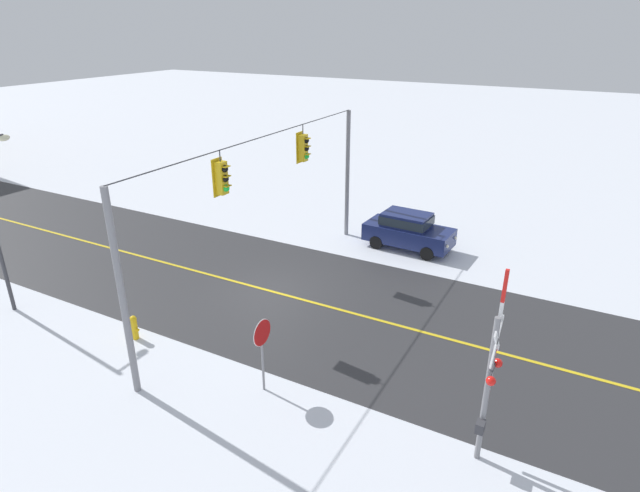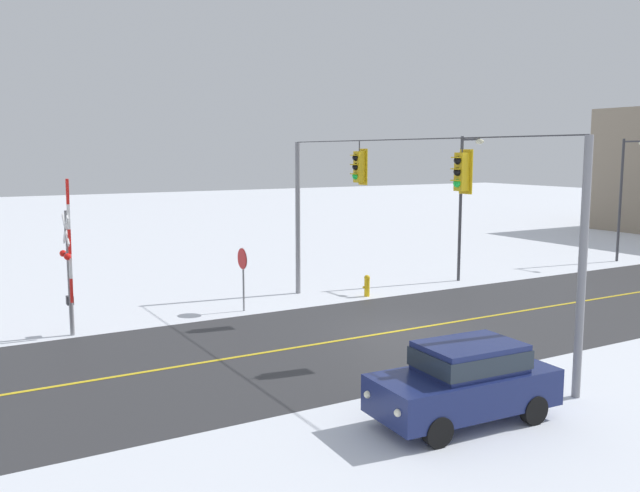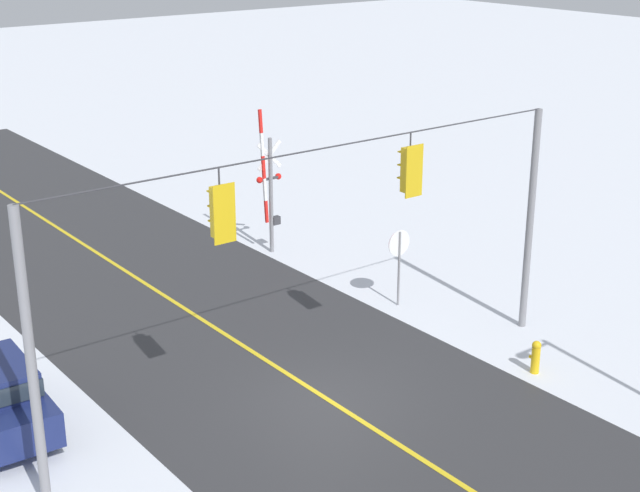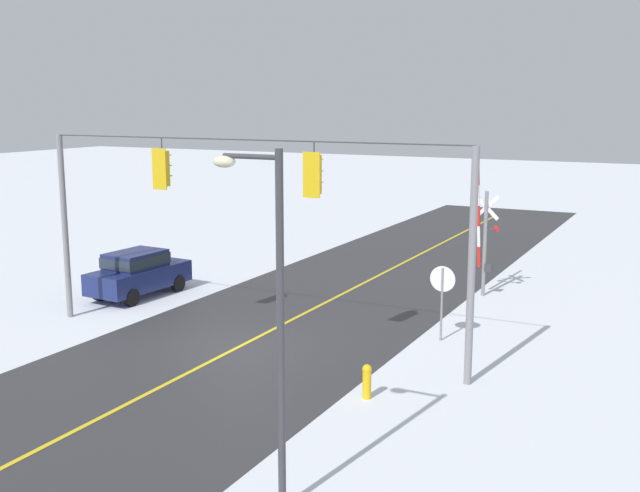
{
  "view_description": "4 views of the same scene",
  "coord_description": "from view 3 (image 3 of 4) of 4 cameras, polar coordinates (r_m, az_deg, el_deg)",
  "views": [
    {
      "loc": [
        -15.41,
        -10.66,
        9.92
      ],
      "look_at": [
        -1.19,
        -2.93,
        3.01
      ],
      "focal_mm": 29.43,
      "sensor_mm": 36.0,
      "label": 1
    },
    {
      "loc": [
        17.49,
        -13.16,
        5.81
      ],
      "look_at": [
        -1.79,
        -1.98,
        2.74
      ],
      "focal_mm": 38.35,
      "sensor_mm": 36.0,
      "label": 2
    },
    {
      "loc": [
        12.3,
        15.84,
        11.08
      ],
      "look_at": [
        -2.19,
        -3.13,
        2.55
      ],
      "focal_mm": 52.8,
      "sensor_mm": 36.0,
      "label": 3
    },
    {
      "loc": [
        -12.22,
        18.69,
        7.25
      ],
      "look_at": [
        -1.98,
        -1.32,
        3.02
      ],
      "focal_mm": 42.92,
      "sensor_mm": 36.0,
      "label": 4
    }
  ],
  "objects": [
    {
      "name": "stop_sign",
      "position": [
        27.55,
        4.81,
        -0.29
      ],
      "size": [
        0.8,
        0.09,
        2.35
      ],
      "color": "gray",
      "rests_on": "ground"
    },
    {
      "name": "ground_plane",
      "position": [
        22.91,
        0.4,
        -9.26
      ],
      "size": [
        160.0,
        160.0,
        0.0
      ],
      "primitive_type": "plane",
      "color": "silver"
    },
    {
      "name": "railroad_crossing",
      "position": [
        31.71,
        -3.07,
        3.6
      ],
      "size": [
        0.98,
        0.31,
        5.0
      ],
      "color": "gray",
      "rests_on": "ground"
    },
    {
      "name": "fire_hydrant",
      "position": [
        24.53,
        12.94,
        -6.51
      ],
      "size": [
        0.24,
        0.31,
        0.88
      ],
      "color": "gold",
      "rests_on": "ground"
    },
    {
      "name": "signal_span",
      "position": [
        21.23,
        0.28,
        0.26
      ],
      "size": [
        14.2,
        0.47,
        6.22
      ],
      "color": "gray",
      "rests_on": "ground"
    }
  ]
}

